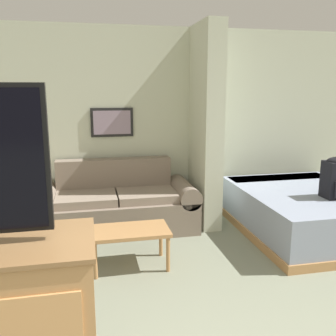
{
  "coord_description": "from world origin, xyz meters",
  "views": [
    {
      "loc": [
        -0.91,
        -0.94,
        1.8
      ],
      "look_at": [
        -0.17,
        2.48,
        1.05
      ],
      "focal_mm": 40.0,
      "sensor_mm": 36.0,
      "label": 1
    }
  ],
  "objects_px": {
    "table_lamp": "(16,170)",
    "bed": "(306,211)",
    "coffee_table": "(130,234)",
    "couch": "(117,205)"
  },
  "relations": [
    {
      "from": "table_lamp",
      "to": "coffee_table",
      "type": "bearing_deg",
      "value": -40.1
    },
    {
      "from": "couch",
      "to": "table_lamp",
      "type": "distance_m",
      "value": 1.29
    },
    {
      "from": "coffee_table",
      "to": "table_lamp",
      "type": "relative_size",
      "value": 1.88
    },
    {
      "from": "coffee_table",
      "to": "bed",
      "type": "height_order",
      "value": "bed"
    },
    {
      "from": "bed",
      "to": "coffee_table",
      "type": "bearing_deg",
      "value": -168.11
    },
    {
      "from": "coffee_table",
      "to": "bed",
      "type": "relative_size",
      "value": 0.4
    },
    {
      "from": "coffee_table",
      "to": "table_lamp",
      "type": "height_order",
      "value": "table_lamp"
    },
    {
      "from": "table_lamp",
      "to": "bed",
      "type": "bearing_deg",
      "value": -8.82
    },
    {
      "from": "coffee_table",
      "to": "bed",
      "type": "xyz_separation_m",
      "value": [
        2.28,
        0.48,
        -0.08
      ]
    },
    {
      "from": "table_lamp",
      "to": "bed",
      "type": "xyz_separation_m",
      "value": [
        3.5,
        -0.54,
        -0.58
      ]
    }
  ]
}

